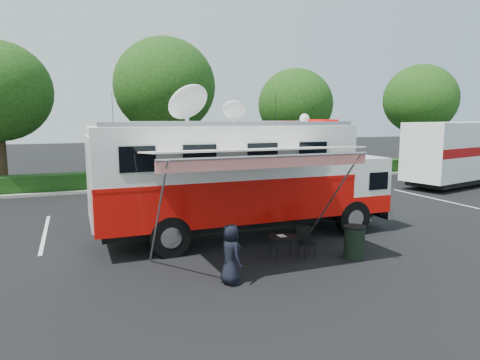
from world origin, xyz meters
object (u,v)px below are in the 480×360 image
object	(u,v)px
folding_table	(284,238)
semi_trailer	(477,151)
command_truck	(243,177)
trash_bin	(354,242)

from	to	relation	value
folding_table	semi_trailer	world-z (taller)	semi_trailer
command_truck	folding_table	bearing A→B (deg)	-85.40
trash_bin	semi_trailer	distance (m)	18.59
folding_table	command_truck	bearing A→B (deg)	94.60
command_truck	semi_trailer	world-z (taller)	command_truck
trash_bin	command_truck	bearing A→B (deg)	123.31
semi_trailer	folding_table	bearing A→B (deg)	-154.12
command_truck	folding_table	xyz separation A→B (m)	(0.21, -2.65, -1.45)
semi_trailer	command_truck	bearing A→B (deg)	-161.56
trash_bin	folding_table	bearing A→B (deg)	161.37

